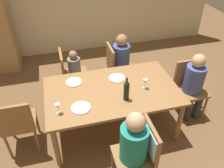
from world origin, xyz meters
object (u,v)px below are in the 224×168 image
Objects in this scene: person_man_guest at (131,147)px; wine_glass_centre at (145,82)px; dining_table at (112,94)px; dinner_plate_host at (74,82)px; dinner_plate_guest_right at (117,78)px; wine_bottle_tall_green at (126,90)px; person_child_small at (76,70)px; chair_near at (143,148)px; chair_left_end at (18,123)px; chair_far_left at (70,72)px; person_woman_host at (123,59)px; wine_glass_near_left at (58,107)px; chair_far_right at (116,65)px; dinner_plate_guest_left at (81,108)px; person_man_bearded at (194,82)px; chair_right_end at (189,84)px.

person_man_guest is 7.78× the size of wine_glass_centre.
dining_table is 0.59m from dinner_plate_host.
dinner_plate_guest_right is (0.14, 0.25, 0.08)m from dining_table.
dining_table is at bearing 117.62° from wine_bottle_tall_green.
person_child_small is 1.37m from wine_glass_centre.
wine_bottle_tall_green reaches higher than chair_near.
chair_far_left is at bearing 51.85° from chair_left_end.
person_woman_host is at bearing -9.75° from chair_near.
wine_glass_near_left is (0.55, -0.19, 0.33)m from chair_left_end.
dining_table is 2.04× the size of chair_far_right.
dinner_plate_guest_left is (-0.46, 0.67, 0.10)m from person_man_guest.
dining_table is at bearing -25.41° from person_woman_host.
person_man_guest reaches higher than person_man_bearded.
dining_table is at bearing 3.79° from chair_left_end.
person_child_small is at bearing 73.35° from wine_glass_near_left.
person_child_small is 6.28× the size of wine_glass_centre.
person_woman_host is (0.11, 0.00, 0.12)m from chair_far_right.
dinner_plate_guest_left is 1.02× the size of dinner_plate_guest_right.
person_woman_host is (0.32, 1.88, 0.06)m from chair_near.
person_man_guest reaches higher than chair_left_end.
dining_table is at bearing 3.79° from chair_right_end.
dinner_plate_guest_left is at bearing -168.74° from wine_glass_centre.
chair_near is 1.00× the size of chair_far_left.
dining_table is 12.57× the size of wine_glass_near_left.
wine_glass_near_left is at bearing 53.34° from chair_near.
dinner_plate_guest_right is at bearing 60.08° from dining_table.
wine_bottle_tall_green is (-0.32, -1.19, 0.26)m from person_woman_host.
dining_table is 0.83m from wine_glass_near_left.
chair_far_right is 0.82× the size of person_woman_host.
person_child_small is (0.11, -0.00, 0.03)m from chair_far_left.
person_man_bearded is at bearing 41.95° from person_woman_host.
chair_far_right is 6.17× the size of wine_glass_near_left.
wine_glass_near_left is at bearing -177.75° from wine_bottle_tall_green.
wine_glass_near_left is 1.00× the size of wine_glass_centre.
dining_table is at bearing 28.38° from chair_far_left.
person_woman_host reaches higher than dining_table.
chair_far_left is at bearing 18.57° from chair_near.
chair_far_left is at bearing 14.38° from person_man_guest.
chair_far_right is 1.90m from chair_near.
chair_left_end is 0.98× the size of person_child_small.
dining_table is 2.04× the size of chair_right_end.
wine_glass_near_left is at bearing -170.60° from wine_glass_centre.
chair_right_end is 0.93m from wine_glass_centre.
wine_bottle_tall_green reaches higher than dinner_plate_host.
chair_left_end is at bearing 1.33° from person_man_bearded.
dinner_plate_guest_left is at bearing -88.64° from dinner_plate_host.
person_woman_host is 1.94m from person_man_guest.
chair_left_end reaches higher than dining_table.
dinner_plate_host is at bearing 1.03° from chair_far_left.
chair_far_right is 2.64× the size of wine_bottle_tall_green.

